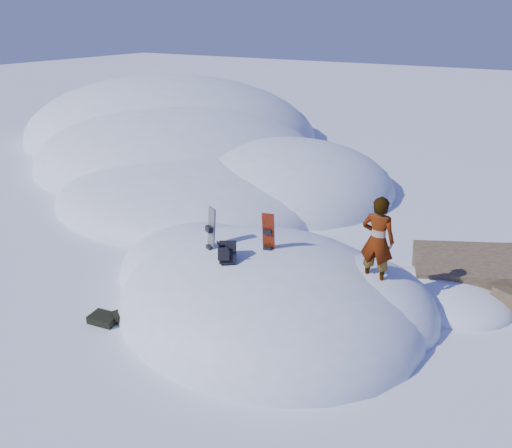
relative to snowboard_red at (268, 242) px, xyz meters
The scene contains 9 objects.
ground 1.66m from the snowboard_red, 145.65° to the left, with size 120.00×120.00×0.00m, color white.
snow_mound 1.69m from the snowboard_red, 129.67° to the left, with size 8.00×6.00×3.00m.
snow_ridge 14.51m from the snowboard_red, 136.70° to the left, with size 21.50×18.50×6.40m.
rock_outcrop 5.04m from the snowboard_red, 39.82° to the left, with size 4.68×4.41×1.68m.
snowboard_red is the anchor object (origin of this frame).
snowboard_dark 1.27m from the snowboard_red, 160.25° to the right, with size 0.31×0.28×1.50m.
backpack 0.96m from the snowboard_red, 120.73° to the right, with size 0.50×0.56×0.57m.
gear_pile 3.82m from the snowboard_red, 140.17° to the right, with size 0.79×0.60×0.21m.
person 2.24m from the snowboard_red, 15.42° to the left, with size 0.66×0.44×1.82m, color slate.
Camera 1 is at (4.80, -8.30, 6.05)m, focal length 35.00 mm.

